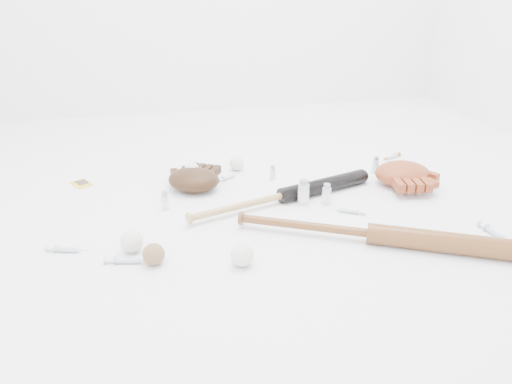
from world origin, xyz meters
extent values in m
plane|color=white|center=(0.00, 0.00, 0.00)|extent=(3.00, 3.00, 0.00)
cube|color=gold|center=(-0.70, 0.43, 0.00)|extent=(0.10, 0.11, 0.00)
cube|color=white|center=(-0.25, 0.33, 0.02)|extent=(0.07, 0.07, 0.04)
sphere|color=silver|center=(-0.25, 0.33, 0.07)|extent=(0.06, 0.06, 0.06)
sphere|color=silver|center=(-0.49, -0.16, 0.04)|extent=(0.07, 0.07, 0.07)
sphere|color=silver|center=(-0.04, 0.45, 0.03)|extent=(0.06, 0.06, 0.06)
sphere|color=silver|center=(-0.17, -0.32, 0.04)|extent=(0.07, 0.07, 0.07)
sphere|color=brown|center=(-0.43, -0.25, 0.03)|extent=(0.07, 0.07, 0.07)
cylinder|color=silver|center=(0.09, 0.31, 0.03)|extent=(0.02, 0.02, 0.06)
cylinder|color=silver|center=(0.55, 0.29, 0.04)|extent=(0.03, 0.03, 0.07)
cylinder|color=silver|center=(0.23, 0.03, 0.04)|extent=(0.03, 0.03, 0.08)
cylinder|color=silver|center=(0.14, 0.05, 0.05)|extent=(0.04, 0.04, 0.10)
cylinder|color=silver|center=(-0.37, 0.12, 0.04)|extent=(0.03, 0.03, 0.07)
camera|label=1|loc=(-0.41, -1.59, 0.83)|focal=35.00mm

